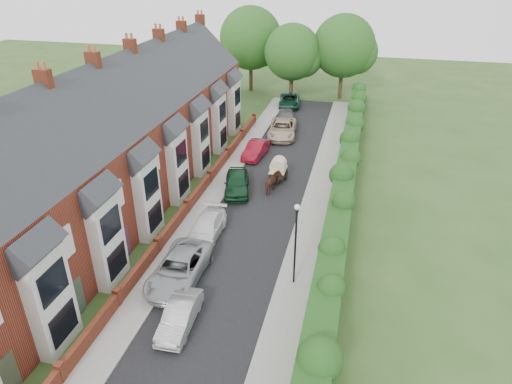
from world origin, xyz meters
TOP-DOWN VIEW (x-y plane):
  - ground at (0.00, 0.00)m, footprint 140.00×140.00m
  - road at (-0.50, 11.00)m, footprint 6.00×58.00m
  - pavement_hedge_side at (3.60, 11.00)m, footprint 2.20×58.00m
  - pavement_house_side at (-4.35, 11.00)m, footprint 1.70×58.00m
  - kerb_hedge_side at (2.55, 11.00)m, footprint 0.18×58.00m
  - kerb_house_side at (-3.55, 11.00)m, footprint 0.18×58.00m
  - hedge at (5.40, 11.00)m, footprint 2.10×58.00m
  - terrace_row at (-10.87, 9.98)m, footprint 9.05×40.50m
  - garden_wall_row at (-5.35, 10.00)m, footprint 0.35×40.35m
  - lamppost at (3.40, 4.00)m, footprint 0.32×0.32m
  - tree_far_left at (-2.65, 40.08)m, footprint 7.14×6.80m
  - tree_far_right at (3.39, 42.08)m, footprint 7.98×7.60m
  - tree_far_back at (-8.59, 43.08)m, footprint 8.40×8.00m
  - car_silver_a at (-1.60, -0.60)m, footprint 1.52×3.92m
  - car_silver_b at (-3.00, 2.80)m, footprint 2.59×5.57m
  - car_white at (-2.99, 7.42)m, footprint 1.98×4.69m
  - car_green at (-2.78, 14.03)m, footprint 2.94×4.97m
  - car_red at (-2.98, 21.12)m, footprint 1.86×4.39m
  - car_beige at (-1.60, 26.84)m, footprint 3.29×6.05m
  - car_grey at (-1.87, 30.80)m, footprint 2.90×4.96m
  - car_black at (-3.00, 37.75)m, footprint 2.08×4.12m
  - horse at (-0.02, 14.57)m, footprint 1.17×2.03m
  - horse_cart at (-0.02, 16.64)m, footprint 1.30×2.87m
  - car_extra_far at (-2.69, 37.10)m, footprint 3.10×5.50m

SIDE VIEW (x-z plane):
  - ground at x=0.00m, z-range 0.00..0.00m
  - road at x=-0.50m, z-range 0.00..0.02m
  - pavement_hedge_side at x=3.60m, z-range 0.00..0.12m
  - pavement_house_side at x=-4.35m, z-range 0.00..0.12m
  - kerb_hedge_side at x=2.55m, z-range 0.00..0.13m
  - kerb_house_side at x=-3.55m, z-range 0.00..0.13m
  - garden_wall_row at x=-5.35m, z-range -0.09..1.01m
  - car_silver_a at x=-1.60m, z-range 0.00..1.27m
  - car_black at x=-3.00m, z-range 0.00..1.34m
  - car_white at x=-2.99m, z-range 0.00..1.35m
  - car_grey at x=-1.87m, z-range 0.00..1.35m
  - car_red at x=-2.98m, z-range 0.00..1.41m
  - car_extra_far at x=-2.69m, z-range 0.00..1.45m
  - car_silver_b at x=-3.00m, z-range 0.00..1.54m
  - car_green at x=-2.78m, z-range 0.00..1.59m
  - car_beige at x=-1.60m, z-range 0.00..1.61m
  - horse at x=-0.02m, z-range 0.00..1.62m
  - horse_cart at x=-0.02m, z-range 0.15..2.22m
  - hedge at x=5.40m, z-range 0.18..3.03m
  - lamppost at x=3.40m, z-range 0.72..5.88m
  - terrace_row at x=-10.87m, z-range -1.28..10.22m
  - tree_far_left at x=-2.65m, z-range 1.07..10.36m
  - tree_far_right at x=3.39m, z-range 1.16..11.47m
  - tree_far_back at x=-8.59m, z-range 1.21..12.03m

